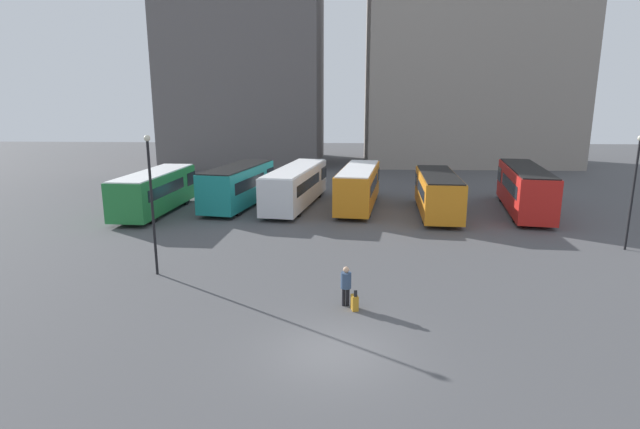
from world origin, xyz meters
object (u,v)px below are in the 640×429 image
object	(u,v)px
bus_3	(359,186)
traveler	(346,283)
bus_1	(239,185)
bus_0	(155,190)
lamp_post_0	(634,184)
bus_2	(296,185)
bus_5	(524,188)
suitcase	(355,302)
bus_4	(438,192)
lamp_post_1	(151,195)

from	to	relation	value
bus_3	traveler	distance (m)	18.56
bus_1	traveler	world-z (taller)	bus_1
bus_0	lamp_post_0	world-z (taller)	lamp_post_0
bus_0	bus_3	bearing A→B (deg)	-77.38
bus_2	bus_3	xyz separation A→B (m)	(4.70, -0.39, 0.02)
bus_3	traveler	xyz separation A→B (m)	(-0.92, -18.52, -0.69)
bus_1	bus_3	distance (m)	9.00
bus_0	bus_3	xyz separation A→B (m)	(14.50, 2.54, 0.04)
bus_3	lamp_post_0	distance (m)	17.54
bus_0	bus_2	distance (m)	10.23
bus_1	bus_3	world-z (taller)	bus_1
bus_5	suitcase	xyz separation A→B (m)	(-12.42, -18.04, -1.45)
traveler	lamp_post_0	bearing A→B (deg)	-73.16
bus_4	suitcase	bearing A→B (deg)	164.13
bus_5	suitcase	distance (m)	21.95
bus_1	lamp_post_0	bearing A→B (deg)	-103.32
bus_4	bus_5	bearing A→B (deg)	-75.66
bus_0	lamp_post_1	xyz separation A→B (m)	(4.85, -12.81, 2.11)
bus_1	bus_5	world-z (taller)	bus_5
bus_1	bus_3	bearing A→B (deg)	-78.42
bus_0	suitcase	world-z (taller)	bus_0
bus_2	bus_1	bearing A→B (deg)	106.84
bus_2	lamp_post_1	xyz separation A→B (m)	(-4.95, -15.73, 2.09)
bus_2	bus_5	size ratio (longest dim) A/B	1.03
bus_2	bus_4	world-z (taller)	bus_2
bus_5	traveler	size ratio (longest dim) A/B	7.12
suitcase	lamp_post_0	distance (m)	17.39
traveler	lamp_post_1	size ratio (longest dim) A/B	0.25
bus_1	lamp_post_1	xyz separation A→B (m)	(-0.65, -15.09, 2.04)
bus_1	bus_3	xyz separation A→B (m)	(9.00, 0.25, -0.04)
bus_0	bus_5	xyz separation A→B (m)	(26.34, 1.66, 0.16)
bus_2	traveler	xyz separation A→B (m)	(3.78, -18.91, -0.67)
lamp_post_0	bus_1	bearing A→B (deg)	156.68
suitcase	lamp_post_1	bearing A→B (deg)	56.46
bus_0	bus_4	bearing A→B (deg)	-85.91
bus_5	traveler	xyz separation A→B (m)	(-12.76, -17.65, -0.80)
bus_0	bus_1	xyz separation A→B (m)	(5.50, 2.29, 0.08)
bus_3	bus_0	bearing A→B (deg)	107.24
suitcase	lamp_post_0	world-z (taller)	lamp_post_0
bus_3	traveler	world-z (taller)	bus_3
bus_2	bus_5	distance (m)	16.59
bus_2	lamp_post_1	world-z (taller)	lamp_post_1
bus_4	suitcase	xyz separation A→B (m)	(-6.06, -16.86, -1.28)
bus_3	suitcase	bearing A→B (deg)	-174.44
bus_1	bus_2	world-z (taller)	bus_1
traveler	lamp_post_1	world-z (taller)	lamp_post_1
bus_4	bus_5	world-z (taller)	bus_5
bus_4	traveler	size ratio (longest dim) A/B	5.97
bus_4	bus_0	bearing A→B (deg)	95.28
bus_3	bus_5	distance (m)	11.87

